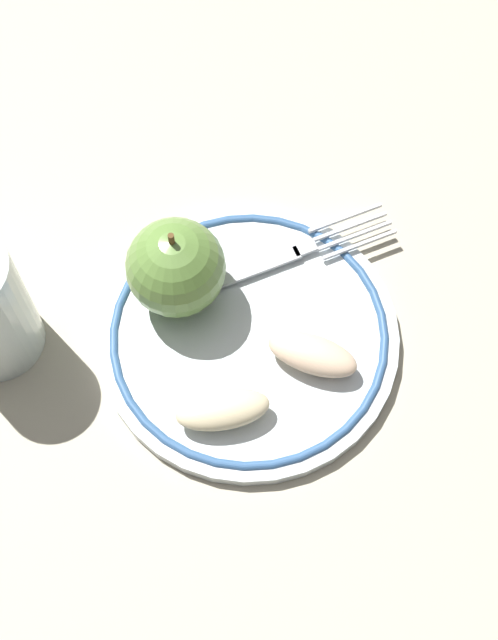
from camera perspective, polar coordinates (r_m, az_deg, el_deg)
The scene contains 6 objects.
ground_plane at distance 0.61m, azimuth 2.16°, elevation -1.66°, with size 2.00×2.00×0.00m, color #B5AC94.
plate at distance 0.61m, azimuth 0.00°, elevation -1.05°, with size 0.21×0.21×0.01m.
apple_red_whole at distance 0.59m, azimuth -4.71°, elevation 3.36°, with size 0.07×0.07×0.08m.
apple_slice_front at distance 0.57m, azimuth -1.70°, elevation -5.76°, with size 0.06×0.03×0.02m, color beige.
apple_slice_back at distance 0.59m, azimuth 4.08°, elevation -2.20°, with size 0.06×0.03×0.02m, color beige.
fork at distance 0.63m, azimuth 1.84°, elevation 3.92°, with size 0.04×0.17×0.00m.
Camera 1 is at (-0.20, 0.15, 0.56)m, focal length 50.00 mm.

